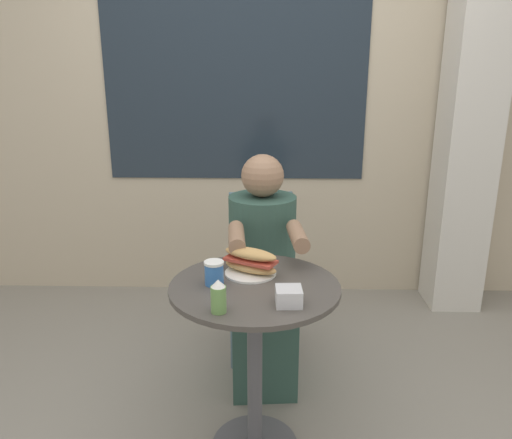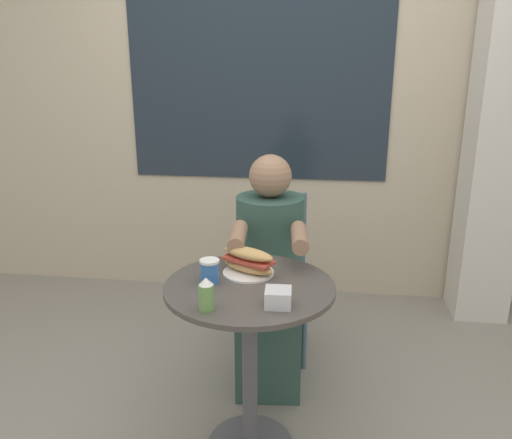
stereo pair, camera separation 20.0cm
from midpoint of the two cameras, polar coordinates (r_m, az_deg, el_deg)
The scene contains 9 objects.
storefront_wall at distance 3.34m, azimuth -1.16°, elevation 14.84°, with size 8.00×0.09×2.80m.
lattice_pillar at distance 3.33m, azimuth 21.65°, elevation 10.20°, with size 0.31×0.31×2.40m.
cafe_table at distance 1.98m, azimuth -3.10°, elevation -12.87°, with size 0.65×0.65×0.74m.
diner_chair at distance 2.75m, azimuth -1.44°, elevation -4.39°, with size 0.41×0.41×0.87m.
seated_diner at distance 2.44m, azimuth -1.60°, elevation -7.78°, with size 0.36×0.59×1.14m.
sandwich_on_plate at distance 1.97m, azimuth -3.55°, elevation -4.97°, with size 0.24×0.20×0.11m.
drink_cup at distance 1.89m, azimuth -7.86°, elevation -6.14°, with size 0.07×0.07×0.09m.
napkin_box at distance 1.73m, azimuth 0.44°, elevation -8.85°, with size 0.09×0.09×0.06m.
condiment_bottle at distance 1.68m, azimuth -7.75°, elevation -8.78°, with size 0.05×0.05×0.12m.
Camera 1 is at (0.05, -1.72, 1.52)m, focal length 35.00 mm.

